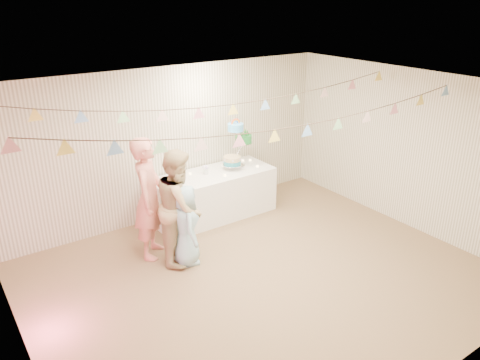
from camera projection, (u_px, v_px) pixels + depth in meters
floor at (261, 277)px, 6.52m from camera, size 6.00×6.00×0.00m
ceiling at (265, 91)px, 5.54m from camera, size 6.00×6.00×0.00m
back_wall at (173, 144)px, 7.93m from camera, size 6.00×6.00×0.00m
front_wall at (435, 284)px, 4.13m from camera, size 6.00×6.00×0.00m
left_wall at (12, 264)px, 4.43m from camera, size 5.00×5.00×0.00m
right_wall at (408, 150)px, 7.62m from camera, size 5.00×5.00×0.00m
table at (214, 195)px, 8.16m from camera, size 2.13×0.85×0.80m
cake_stand at (238, 147)px, 8.21m from camera, size 0.74×0.43×0.83m
cake_bottom at (233, 167)px, 8.21m from camera, size 0.31×0.31×0.15m
cake_middle at (243, 147)px, 8.39m from camera, size 0.27×0.27×0.22m
cake_top_tier at (236, 136)px, 8.07m from camera, size 0.25×0.25×0.19m
platter at (190, 183)px, 7.74m from camera, size 0.37×0.37×0.02m
posy at (206, 172)px, 7.98m from camera, size 0.14×0.14×0.15m
person_adult_a at (149, 198)px, 6.76m from camera, size 0.76×0.80×1.84m
person_adult_b at (180, 206)px, 6.69m from camera, size 0.99×1.04×1.69m
person_child at (186, 225)px, 6.66m from camera, size 0.52×0.67×1.21m
bunting_back at (216, 96)px, 6.47m from camera, size 5.60×1.10×0.40m
bunting_front at (275, 118)px, 5.49m from camera, size 5.60×0.90×0.36m
tealight_0 at (176, 186)px, 7.47m from camera, size 0.04×0.04×0.03m
tealight_1 at (190, 174)px, 7.96m from camera, size 0.04×0.04×0.03m
tealight_2 at (225, 175)px, 7.90m from camera, size 0.04×0.04×0.03m
tealight_3 at (223, 165)px, 8.36m from camera, size 0.04×0.04×0.03m
tealight_4 at (258, 166)px, 8.31m from camera, size 0.04×0.04×0.03m
tealight_5 at (250, 160)px, 8.60m from camera, size 0.04×0.04×0.03m
tealight_6 at (243, 160)px, 8.59m from camera, size 0.04×0.04×0.03m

